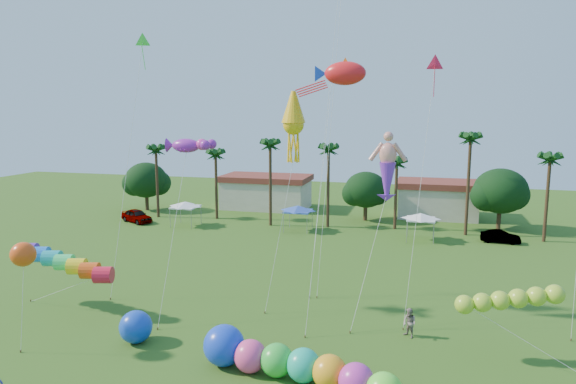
% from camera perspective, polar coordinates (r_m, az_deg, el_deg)
% --- Properties ---
extents(tree_line, '(69.46, 8.91, 11.00)m').
position_cam_1_polar(tree_line, '(65.37, 10.79, 0.26)').
color(tree_line, '#3A2819').
rests_on(tree_line, ground).
extents(buildings_row, '(35.00, 7.00, 4.00)m').
position_cam_1_polar(buildings_row, '(72.38, 5.84, -0.62)').
color(buildings_row, beige).
rests_on(buildings_row, ground).
extents(tent_row, '(31.00, 4.00, 0.60)m').
position_cam_1_polar(tent_row, '(59.63, 0.98, -1.90)').
color(tent_row, white).
rests_on(tent_row, ground).
extents(car_a, '(5.26, 4.01, 1.67)m').
position_cam_1_polar(car_a, '(68.04, -16.46, -2.56)').
color(car_a, '#4C4C54').
rests_on(car_a, ground).
extents(car_b, '(4.17, 1.73, 1.34)m').
position_cam_1_polar(car_b, '(59.77, 22.53, -4.61)').
color(car_b, '#4C4C54').
rests_on(car_b, ground).
extents(spectator_b, '(1.15, 1.13, 1.86)m').
position_cam_1_polar(spectator_b, '(33.82, 13.35, -13.98)').
color(spectator_b, gray).
rests_on(spectator_b, ground).
extents(caterpillar_inflatable, '(11.20, 4.31, 2.29)m').
position_cam_1_polar(caterpillar_inflatable, '(28.20, 0.20, -18.52)').
color(caterpillar_inflatable, '#FF438F').
rests_on(caterpillar_inflatable, ground).
extents(blue_ball, '(1.99, 1.99, 1.99)m').
position_cam_1_polar(blue_ball, '(33.58, -16.56, -14.17)').
color(blue_ball, blue).
rests_on(blue_ball, ground).
extents(rainbow_tube, '(9.41, 2.17, 3.64)m').
position_cam_1_polar(rainbow_tube, '(38.37, -22.44, -8.26)').
color(rainbow_tube, red).
rests_on(rainbow_tube, ground).
extents(green_worm, '(9.18, 2.36, 3.89)m').
position_cam_1_polar(green_worm, '(31.07, 19.01, -11.74)').
color(green_worm, '#A5D02E').
rests_on(green_worm, ground).
extents(orange_ball_kite, '(1.81, 1.81, 6.55)m').
position_cam_1_polar(orange_ball_kite, '(33.39, -27.35, -6.18)').
color(orange_ball_kite, '#F74D14').
rests_on(orange_ball_kite, ground).
extents(merman_kite, '(2.88, 5.64, 12.21)m').
position_cam_1_polar(merman_kite, '(35.80, 10.98, 2.27)').
color(merman_kite, '#E58C82').
rests_on(merman_kite, ground).
extents(fish_kite, '(4.37, 6.78, 17.40)m').
position_cam_1_polar(fish_kite, '(35.74, 6.36, 12.96)').
color(fish_kite, red).
rests_on(fish_kite, ground).
extents(squid_kite, '(2.26, 4.33, 15.50)m').
position_cam_1_polar(squid_kite, '(36.92, 0.61, 7.53)').
color(squid_kite, yellow).
rests_on(squid_kite, ground).
extents(lobster_kite, '(3.72, 6.10, 12.30)m').
position_cam_1_polar(lobster_kite, '(36.97, -11.26, 5.07)').
color(lobster_kite, purple).
rests_on(lobster_kite, ground).
extents(delta_kite_red, '(2.00, 3.66, 17.65)m').
position_cam_1_polar(delta_kite_red, '(35.63, 15.98, 13.13)').
color(delta_kite_red, '#F21A40').
rests_on(delta_kite_red, ground).
extents(delta_kite_green, '(1.92, 4.50, 19.90)m').
position_cam_1_polar(delta_kite_green, '(42.10, -15.90, 15.44)').
color(delta_kite_green, '#37EC38').
rests_on(delta_kite_green, ground).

